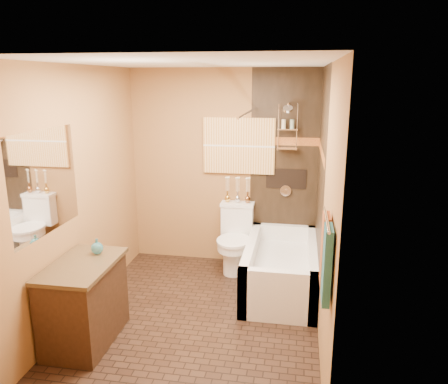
% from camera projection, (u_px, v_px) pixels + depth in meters
% --- Properties ---
extents(floor, '(3.00, 3.00, 0.00)m').
position_uv_depth(floor, '(198.00, 317.00, 4.47)').
color(floor, black).
rests_on(floor, ground).
extents(wall_left, '(0.02, 3.00, 2.50)m').
position_uv_depth(wall_left, '(79.00, 194.00, 4.36)').
color(wall_left, olive).
rests_on(wall_left, floor).
extents(wall_right, '(0.02, 3.00, 2.50)m').
position_uv_depth(wall_right, '(325.00, 205.00, 3.96)').
color(wall_right, olive).
rests_on(wall_right, floor).
extents(wall_back, '(2.40, 0.02, 2.50)m').
position_uv_depth(wall_back, '(224.00, 168.00, 5.59)').
color(wall_back, olive).
rests_on(wall_back, floor).
extents(wall_front, '(2.40, 0.02, 2.50)m').
position_uv_depth(wall_front, '(140.00, 262.00, 2.73)').
color(wall_front, olive).
rests_on(wall_front, floor).
extents(ceiling, '(3.00, 3.00, 0.00)m').
position_uv_depth(ceiling, '(194.00, 63.00, 3.84)').
color(ceiling, silver).
rests_on(ceiling, wall_back).
extents(alcove_tile_back, '(0.85, 0.01, 2.50)m').
position_uv_depth(alcove_tile_back, '(284.00, 171.00, 5.45)').
color(alcove_tile_back, black).
rests_on(alcove_tile_back, wall_back).
extents(alcove_tile_right, '(0.01, 1.50, 2.50)m').
position_uv_depth(alcove_tile_right, '(320.00, 186.00, 4.67)').
color(alcove_tile_right, black).
rests_on(alcove_tile_right, wall_right).
extents(mosaic_band_back, '(0.85, 0.01, 0.10)m').
position_uv_depth(mosaic_band_back, '(285.00, 141.00, 5.34)').
color(mosaic_band_back, brown).
rests_on(mosaic_band_back, alcove_tile_back).
extents(mosaic_band_right, '(0.01, 1.50, 0.10)m').
position_uv_depth(mosaic_band_right, '(321.00, 152.00, 4.58)').
color(mosaic_band_right, brown).
rests_on(mosaic_band_right, alcove_tile_right).
extents(alcove_niche, '(0.50, 0.01, 0.25)m').
position_uv_depth(alcove_niche, '(286.00, 179.00, 5.46)').
color(alcove_niche, black).
rests_on(alcove_niche, alcove_tile_back).
extents(shower_fixtures, '(0.24, 0.33, 1.16)m').
position_uv_depth(shower_fixtures, '(287.00, 139.00, 5.23)').
color(shower_fixtures, silver).
rests_on(shower_fixtures, floor).
extents(curtain_rod, '(0.03, 1.55, 0.03)m').
position_uv_depth(curtain_rod, '(248.00, 112.00, 4.61)').
color(curtain_rod, silver).
rests_on(curtain_rod, wall_back).
extents(towel_bar, '(0.02, 0.55, 0.02)m').
position_uv_depth(towel_bar, '(327.00, 219.00, 2.91)').
color(towel_bar, silver).
rests_on(towel_bar, wall_right).
extents(towel_teal, '(0.05, 0.22, 0.52)m').
position_uv_depth(towel_teal, '(327.00, 265.00, 2.85)').
color(towel_teal, '#1D4F63').
rests_on(towel_teal, towel_bar).
extents(towel_rust, '(0.05, 0.22, 0.52)m').
position_uv_depth(towel_rust, '(325.00, 250.00, 3.10)').
color(towel_rust, brown).
rests_on(towel_rust, towel_bar).
extents(sunset_painting, '(0.90, 0.04, 0.70)m').
position_uv_depth(sunset_painting, '(239.00, 146.00, 5.45)').
color(sunset_painting, '#C37E2D').
rests_on(sunset_painting, wall_back).
extents(vanity_mirror, '(0.01, 1.00, 0.90)m').
position_uv_depth(vanity_mirror, '(45.00, 182.00, 3.74)').
color(vanity_mirror, white).
rests_on(vanity_mirror, wall_left).
extents(bathtub, '(0.80, 1.50, 0.55)m').
position_uv_depth(bathtub, '(281.00, 272.00, 5.00)').
color(bathtub, white).
rests_on(bathtub, floor).
extents(toilet, '(0.42, 0.62, 0.83)m').
position_uv_depth(toilet, '(235.00, 238.00, 5.48)').
color(toilet, white).
rests_on(toilet, floor).
extents(vanity, '(0.54, 0.88, 0.77)m').
position_uv_depth(vanity, '(84.00, 302.00, 3.97)').
color(vanity, black).
rests_on(vanity, floor).
extents(teal_bottle, '(0.12, 0.12, 0.18)m').
position_uv_depth(teal_bottle, '(97.00, 246.00, 4.07)').
color(teal_bottle, '#2A747E').
rests_on(teal_bottle, vanity).
extents(bud_vases, '(0.33, 0.07, 0.32)m').
position_uv_depth(bud_vases, '(238.00, 189.00, 5.51)').
color(bud_vases, gold).
rests_on(bud_vases, toilet).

